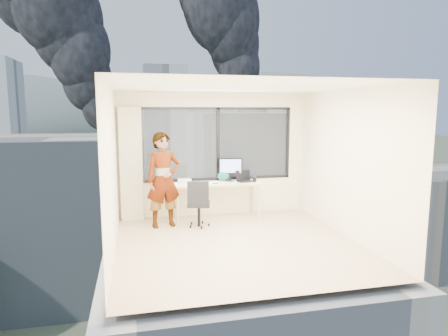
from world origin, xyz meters
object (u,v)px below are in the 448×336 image
object	(u,v)px
person	(163,180)
chair	(199,203)
monitor	(231,169)
handbag	(224,176)
desk	(217,200)
game_console	(184,180)
laptop	(246,177)

from	to	relation	value
person	chair	bearing A→B (deg)	-27.36
monitor	handbag	distance (m)	0.20
desk	chair	world-z (taller)	chair
desk	game_console	bearing A→B (deg)	160.69
desk	monitor	bearing A→B (deg)	24.06
desk	monitor	world-z (taller)	monitor
person	handbag	bearing A→B (deg)	9.61
monitor	game_console	xyz separation A→B (m)	(-0.97, 0.08, -0.21)
chair	game_console	bearing A→B (deg)	115.90
person	game_console	bearing A→B (deg)	37.64
handbag	game_console	bearing A→B (deg)	158.70
monitor	laptop	distance (m)	0.36
monitor	game_console	bearing A→B (deg)	-173.09
desk	game_console	world-z (taller)	game_console
person	monitor	bearing A→B (deg)	5.88
person	handbag	distance (m)	1.43
person	monitor	world-z (taller)	person
game_console	handbag	distance (m)	0.84
chair	person	bearing A→B (deg)	178.43
chair	laptop	bearing A→B (deg)	37.67
chair	handbag	bearing A→B (deg)	60.00
desk	laptop	world-z (taller)	laptop
handbag	laptop	bearing A→B (deg)	-45.92
handbag	chair	bearing A→B (deg)	-151.64
monitor	handbag	bearing A→B (deg)	171.05
monitor	game_console	world-z (taller)	monitor
person	laptop	bearing A→B (deg)	-2.10
game_console	handbag	bearing A→B (deg)	1.10
monitor	game_console	distance (m)	1.00
person	laptop	xyz separation A→B (m)	(1.73, 0.34, -0.06)
game_console	handbag	world-z (taller)	handbag
chair	laptop	size ratio (longest dim) A/B	2.71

